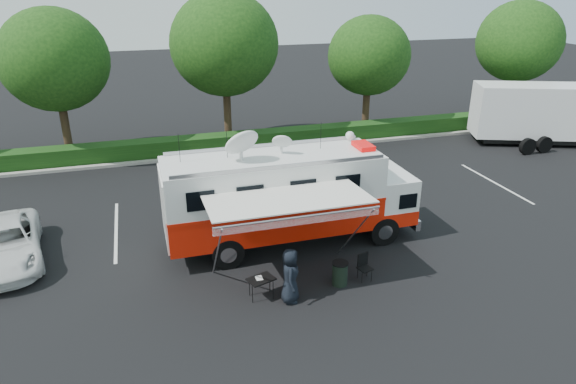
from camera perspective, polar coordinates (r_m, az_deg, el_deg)
The scene contains 11 objects.
ground_plane at distance 19.86m, azimuth 0.42°, elevation -5.60°, with size 120.00×120.00×0.00m, color black.
back_border at distance 30.59m, azimuth -4.80°, elevation 14.36°, with size 60.00×6.14×8.87m.
stall_lines at distance 22.33m, azimuth -3.08°, elevation -2.25°, with size 24.12×5.50×0.01m.
command_truck at distance 18.99m, azimuth 0.20°, elevation -0.47°, with size 9.44×2.60×4.53m.
awning at distance 16.01m, azimuth 0.12°, elevation -1.24°, with size 5.15×2.66×3.11m.
white_suv at distance 21.13m, azimuth -28.61°, elevation -6.80°, with size 2.35×5.11×1.42m, color silver.
person at distance 16.57m, azimuth 0.22°, elevation -11.95°, with size 0.89×0.58×1.82m, color black.
folding_table at distance 16.38m, azimuth -3.02°, elevation -9.72°, with size 0.95×0.80×0.70m.
folding_chair at distance 17.56m, azimuth 8.42°, elevation -7.95°, with size 0.53×0.56×0.91m.
trash_bin at distance 17.21m, azimuth 5.79°, elevation -8.98°, with size 0.55×0.55×0.82m.
semi_trailer at distance 35.53m, azimuth 29.07°, elevation 7.63°, with size 11.62×6.41×3.56m.
Camera 1 is at (-5.17, -16.69, 9.43)m, focal length 32.00 mm.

